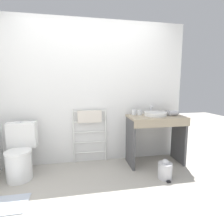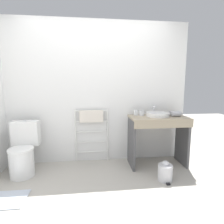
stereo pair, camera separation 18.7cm
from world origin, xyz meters
TOP-DOWN VIEW (x-y plane):
  - ground_plane at (0.00, 0.00)m, footprint 12.00×12.00m
  - wall_back at (0.00, 1.40)m, footprint 3.22×0.12m
  - toilet at (-1.12, 0.99)m, footprint 0.41×0.51m
  - towel_radiator at (-0.08, 1.30)m, footprint 0.58×0.06m
  - vanity_counter at (1.02, 1.04)m, footprint 0.93×0.52m
  - sink_basin at (1.02, 1.08)m, footprint 0.38×0.38m
  - faucet at (1.02, 1.26)m, footprint 0.02×0.10m
  - cup_near_wall at (0.69, 1.22)m, footprint 0.08×0.08m
  - cup_near_edge at (0.77, 1.18)m, footprint 0.08×0.08m
  - hair_dryer at (1.32, 1.03)m, footprint 0.20×0.19m
  - trash_bin at (0.95, 0.54)m, footprint 0.20×0.24m
  - bath_mat at (-1.15, 0.33)m, footprint 0.56×0.36m

SIDE VIEW (x-z plane):
  - ground_plane at x=0.00m, z-range 0.00..0.00m
  - bath_mat at x=-1.15m, z-range 0.00..0.01m
  - trash_bin at x=0.95m, z-range -0.02..0.27m
  - toilet at x=-1.12m, z-range -0.05..0.76m
  - vanity_counter at x=1.02m, z-range 0.15..0.98m
  - towel_radiator at x=-0.08m, z-range 0.21..1.16m
  - sink_basin at x=1.02m, z-range 0.84..0.90m
  - cup_near_edge at x=0.77m, z-range 0.84..0.92m
  - hair_dryer at x=1.32m, z-range 0.84..0.92m
  - cup_near_wall at x=0.69m, z-range 0.84..0.93m
  - faucet at x=1.02m, z-range 0.86..1.01m
  - wall_back at x=0.00m, z-range 0.00..2.42m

